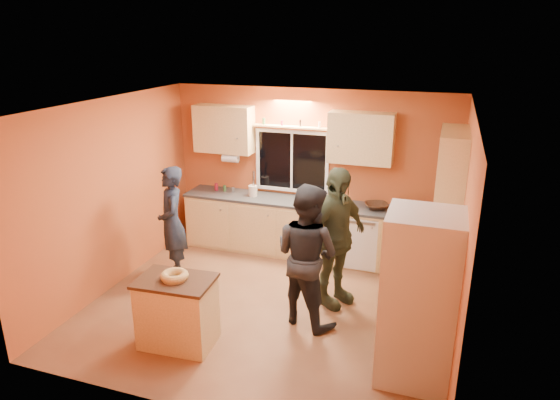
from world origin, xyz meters
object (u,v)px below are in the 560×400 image
at_px(island, 177,311).
at_px(person_right, 335,238).
at_px(refrigerator, 419,299).
at_px(person_center, 307,255).
at_px(person_left, 172,223).

height_order(island, person_right, person_right).
xyz_separation_m(refrigerator, person_center, (-1.34, 0.66, -0.02)).
distance_m(refrigerator, person_center, 1.49).
distance_m(person_left, person_right, 2.37).
bearing_deg(person_center, person_right, -90.86).
bearing_deg(person_left, person_right, 54.77).
xyz_separation_m(island, person_left, (-0.90, 1.49, 0.41)).
bearing_deg(person_left, person_center, 41.13).
bearing_deg(refrigerator, person_left, 160.86).
height_order(island, person_left, person_left).
bearing_deg(island, person_right, 41.26).
relative_size(refrigerator, island, 2.05).
distance_m(refrigerator, person_right, 1.62).
bearing_deg(person_right, person_center, -173.34).
relative_size(refrigerator, person_left, 1.10).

